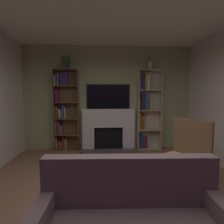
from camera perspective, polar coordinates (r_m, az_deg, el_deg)
ground_plane at (r=2.99m, az=1.52°, el=-25.99°), size 6.86×6.86×0.00m
wall_back_accent at (r=5.43m, az=-1.15°, el=4.19°), size 4.81×0.06×2.88m
fireplace at (r=5.39m, az=-1.07°, el=-4.88°), size 1.56×0.49×1.14m
tv at (r=5.37m, az=-1.12°, el=4.63°), size 1.19×0.06×0.68m
bookshelf_left at (r=5.41m, az=-14.18°, el=0.22°), size 0.67×0.29×2.22m
bookshelf_right at (r=5.47m, az=10.11°, el=0.96°), size 0.67×0.28×2.22m
potted_plant at (r=5.40m, az=-13.76°, el=14.50°), size 0.22×0.22×0.37m
vase_with_flowers at (r=5.48m, az=11.34°, el=13.74°), size 0.12×0.12×0.41m
armchair at (r=3.43m, az=21.19°, el=-11.79°), size 0.85×0.89×1.13m
coffee_table at (r=2.57m, az=3.25°, el=-22.13°), size 0.94×0.42×0.43m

